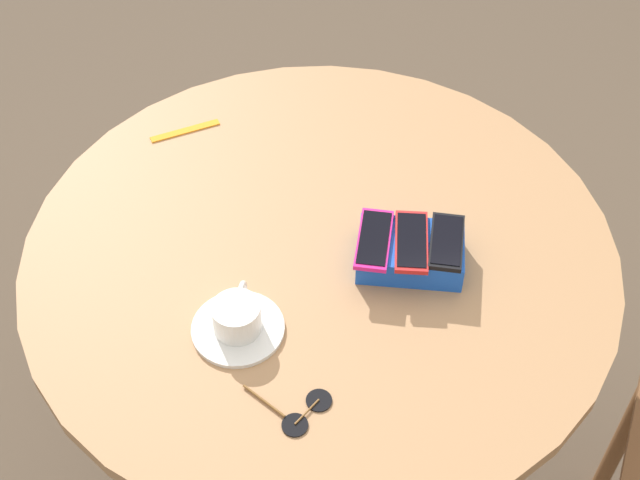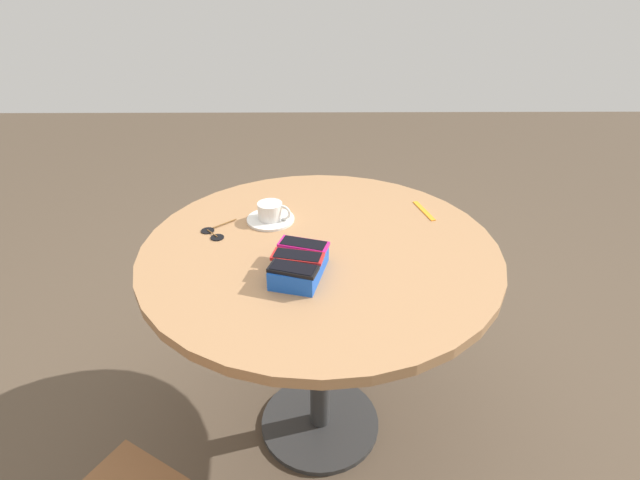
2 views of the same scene
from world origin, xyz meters
name	(u,v)px [view 1 (image 1 of 2)]	position (x,y,z in m)	size (l,w,h in m)	color
ground_plane	(320,460)	(0.00, 0.00, 0.00)	(8.00, 8.00, 0.00)	brown
round_table	(320,290)	(0.00, 0.00, 0.65)	(1.04, 1.04, 0.77)	#2D2D2D
phone_box	(410,252)	(-0.15, 0.06, 0.79)	(0.20, 0.16, 0.05)	blue
phone_black	(447,242)	(-0.20, 0.07, 0.83)	(0.09, 0.13, 0.01)	black
phone_red	(411,242)	(-0.15, 0.06, 0.83)	(0.08, 0.14, 0.01)	red
phone_magenta	(374,239)	(-0.08, 0.05, 0.83)	(0.09, 0.14, 0.01)	#D11975
saucer	(238,328)	(0.16, 0.16, 0.77)	(0.15, 0.15, 0.01)	silver
coffee_cup	(237,315)	(0.16, 0.15, 0.80)	(0.08, 0.11, 0.05)	silver
lanyard_strap	(185,131)	(0.22, -0.34, 0.77)	(0.14, 0.02, 0.00)	orange
sunglasses	(302,411)	(0.08, 0.32, 0.77)	(0.13, 0.10, 0.01)	black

